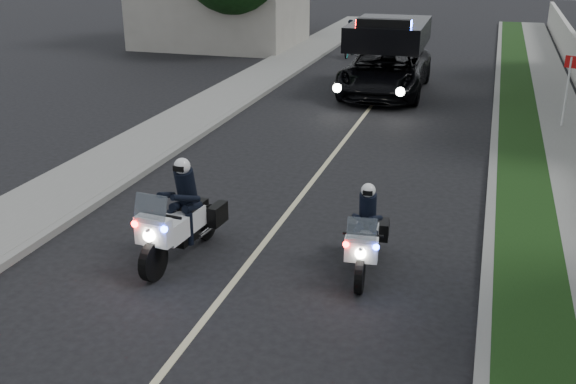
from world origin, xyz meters
name	(u,v)px	position (x,y,z in m)	size (l,w,h in m)	color
ground	(180,351)	(0.00, 0.00, 0.00)	(120.00, 120.00, 0.00)	black
curb_right	(493,160)	(4.10, 10.00, 0.07)	(0.20, 60.00, 0.15)	gray
grass_verge	(522,162)	(4.80, 10.00, 0.08)	(1.20, 60.00, 0.16)	#193814
sidewalk_right	(576,167)	(6.10, 10.00, 0.08)	(1.40, 60.00, 0.16)	gray
curb_left	(201,134)	(-4.10, 10.00, 0.07)	(0.20, 60.00, 0.15)	gray
sidewalk_left	(167,131)	(-5.20, 10.00, 0.08)	(2.00, 60.00, 0.16)	gray
lane_marking	(338,149)	(0.00, 10.00, 0.00)	(0.12, 50.00, 0.01)	#BFB78C
police_moto_left	(183,257)	(-1.23, 2.72, 0.00)	(0.77, 2.19, 1.86)	silver
police_moto_right	(364,270)	(2.03, 3.19, 0.00)	(0.65, 1.86, 1.58)	silver
police_suv	(385,93)	(0.10, 17.29, 0.00)	(2.87, 6.20, 3.01)	black
bicycle	(350,57)	(-2.78, 24.56, 0.00)	(0.61, 1.76, 0.92)	black
cyclist	(350,57)	(-2.78, 24.56, 0.00)	(0.57, 0.38, 1.57)	black
sign_post	(561,131)	(6.00, 13.72, 0.00)	(0.36, 0.36, 2.31)	#AF160C
tree_left_near	(237,55)	(-8.19, 23.52, 0.00)	(5.31, 5.31, 8.85)	#143C14
tree_left_far	(260,32)	(-9.87, 31.76, 0.00)	(5.92, 5.92, 9.87)	black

